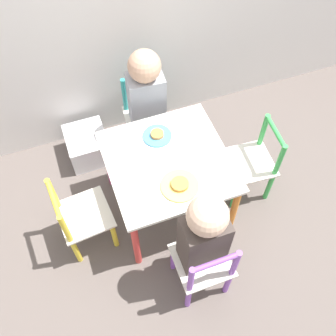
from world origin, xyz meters
The scene contains 11 objects.
ground_plane centered at (0.00, 0.00, 0.00)m, with size 6.00×6.00×0.00m, color #5B514C.
kids_table centered at (0.00, 0.00, 0.40)m, with size 0.61×0.61×0.46m.
chair_teal centered at (0.04, 0.50, 0.25)m, with size 0.28×0.28×0.51m.
chair_purple centered at (0.00, -0.50, 0.25)m, with size 0.26×0.26×0.51m.
chair_yellow centered at (-0.50, -0.04, 0.25)m, with size 0.28×0.28×0.51m.
chair_green centered at (0.50, -0.04, 0.25)m, with size 0.28×0.28×0.51m.
child_back centered at (0.03, 0.44, 0.47)m, with size 0.21×0.23×0.78m.
child_front centered at (0.00, -0.44, 0.47)m, with size 0.20×0.22×0.77m.
plate_back centered at (0.00, 0.16, 0.47)m, with size 0.15×0.15×0.03m.
plate_front centered at (0.00, -0.16, 0.47)m, with size 0.19×0.19×0.03m.
storage_bin centered at (-0.35, 0.53, 0.10)m, with size 0.24×0.27×0.19m.
Camera 1 is at (-0.39, -1.07, 2.06)m, focal length 42.00 mm.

